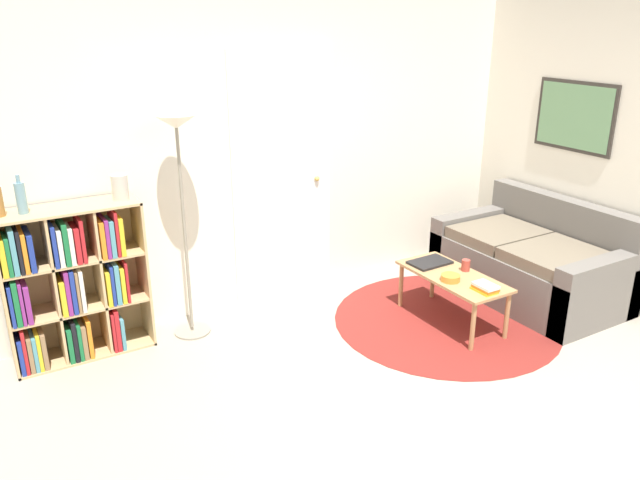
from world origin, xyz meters
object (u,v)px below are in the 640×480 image
at_px(floor_lamp, 178,153).
at_px(coffee_table, 453,280).
at_px(laptop, 430,262).
at_px(cup, 466,265).
at_px(vase_on_shelf, 120,187).
at_px(couch, 534,263).
at_px(bottle_middle, 21,198).
at_px(bookshelf, 70,284).
at_px(bowl, 450,278).

bearing_deg(floor_lamp, coffee_table, -25.65).
bearing_deg(laptop, floor_lamp, 161.56).
height_order(cup, vase_on_shelf, vase_on_shelf).
bearing_deg(couch, bottle_middle, 166.26).
distance_m(floor_lamp, bottle_middle, 1.06).
height_order(coffee_table, vase_on_shelf, vase_on_shelf).
xyz_separation_m(bookshelf, coffee_table, (2.66, -0.99, -0.20)).
distance_m(coffee_table, vase_on_shelf, 2.60).
bearing_deg(vase_on_shelf, cup, -22.28).
bearing_deg(cup, bottle_middle, 162.17).
bearing_deg(bookshelf, cup, -19.14).
xyz_separation_m(coffee_table, cup, (0.14, 0.01, 0.09)).
relative_size(couch, coffee_table, 1.67).
bearing_deg(floor_lamp, cup, -23.70).
distance_m(cup, bottle_middle, 3.26).
bearing_deg(cup, floor_lamp, 156.30).
bearing_deg(bottle_middle, bowl, -20.91).
xyz_separation_m(couch, coffee_table, (-0.98, -0.04, 0.07)).
bearing_deg(coffee_table, couch, 2.42).
distance_m(couch, bottle_middle, 4.08).
height_order(bookshelf, bottle_middle, bottle_middle).
height_order(floor_lamp, cup, floor_lamp).
xyz_separation_m(coffee_table, bottle_middle, (-2.88, 0.98, 0.86)).
height_order(bottle_middle, vase_on_shelf, bottle_middle).
bearing_deg(cup, coffee_table, -174.18).
relative_size(floor_lamp, coffee_table, 1.81).
relative_size(coffee_table, vase_on_shelf, 5.33).
relative_size(couch, bottle_middle, 6.02).
xyz_separation_m(floor_lamp, cup, (1.99, -0.87, -0.96)).
xyz_separation_m(coffee_table, vase_on_shelf, (-2.25, 0.99, 0.84)).
bearing_deg(bowl, coffee_table, 37.81).
relative_size(floor_lamp, bowl, 11.48).
relative_size(floor_lamp, cup, 18.53).
bearing_deg(cup, couch, 1.85).
relative_size(bookshelf, vase_on_shelf, 6.36).
height_order(couch, vase_on_shelf, vase_on_shelf).
distance_m(couch, bowl, 1.10).
bearing_deg(coffee_table, cup, 5.82).
bearing_deg(bowl, couch, 6.25).
bearing_deg(vase_on_shelf, floor_lamp, -14.84).
bearing_deg(bowl, cup, 20.83).
bearing_deg(couch, laptop, 166.80).
distance_m(laptop, bowl, 0.36).
bearing_deg(couch, vase_on_shelf, 163.59).
bearing_deg(vase_on_shelf, bookshelf, -179.23).
bearing_deg(floor_lamp, bowl, -28.87).
xyz_separation_m(bookshelf, bowl, (2.56, -1.06, -0.12)).
xyz_separation_m(laptop, bottle_middle, (-2.87, 0.71, 0.80)).
height_order(floor_lamp, bowl, floor_lamp).
bearing_deg(couch, bowl, -173.75).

